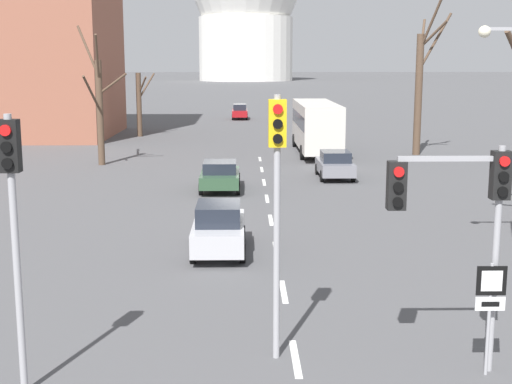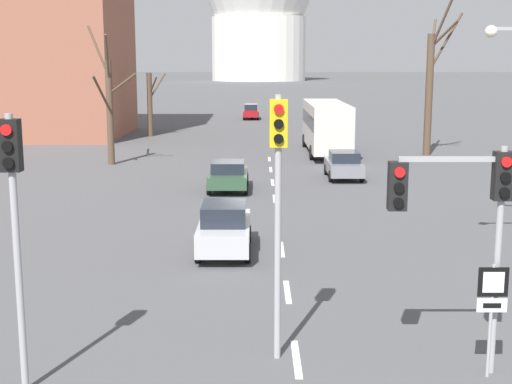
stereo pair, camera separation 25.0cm
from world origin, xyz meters
name	(u,v)px [view 1 (the left image)]	position (x,y,z in m)	size (l,w,h in m)	color
lane_stripe_1	(295,358)	(0.00, 6.58, 0.00)	(0.16, 2.00, 0.01)	silver
lane_stripe_2	(284,291)	(0.00, 11.08, 0.00)	(0.16, 2.00, 0.01)	silver
lane_stripe_3	(276,249)	(0.00, 15.58, 0.00)	(0.16, 2.00, 0.01)	silver
lane_stripe_4	(271,220)	(0.00, 20.08, 0.00)	(0.16, 2.00, 0.01)	silver
lane_stripe_5	(267,199)	(0.00, 24.58, 0.00)	(0.16, 2.00, 0.01)	silver
lane_stripe_6	(264,182)	(0.00, 29.08, 0.00)	(0.16, 2.00, 0.01)	silver
lane_stripe_7	(262,169)	(0.00, 33.58, 0.00)	(0.16, 2.00, 0.01)	silver
lane_stripe_8	(260,159)	(0.00, 38.08, 0.00)	(0.16, 2.00, 0.01)	silver
traffic_signal_near_right	(462,203)	(3.21, 5.92, 3.54)	(2.40, 0.34, 4.66)	#9E9EA3
traffic_signal_centre_tall	(277,179)	(-0.41, 6.65, 3.89)	(0.36, 0.34, 5.62)	#9E9EA3
traffic_signal_near_left	(13,203)	(-5.34, 5.10, 3.72)	(0.36, 0.34, 5.35)	#9E9EA3
route_sign_post	(490,300)	(3.81, 5.71, 1.59)	(0.60, 0.08, 2.34)	#9E9EA3
sedan_near_left	(240,111)	(-1.42, 70.30, 0.83)	(1.71, 4.36, 1.65)	maroon
sedan_near_right	(220,175)	(-2.23, 26.75, 0.76)	(1.95, 4.03, 1.46)	#2D4C33
sedan_mid_centre	(335,164)	(3.88, 30.35, 0.76)	(1.83, 4.00, 1.50)	slate
sedan_far_left	(219,228)	(-1.92, 15.18, 0.84)	(1.75, 4.08, 1.70)	#B7B7BC
city_bus	(316,124)	(3.92, 40.94, 2.05)	(2.66, 10.80, 3.48)	beige
bare_tree_left_near	(140,102)	(-9.76, 52.48, 2.85)	(1.52, 3.28, 5.31)	brown
bare_tree_right_near	(421,84)	(10.80, 40.08, 4.75)	(2.40, 3.60, 11.01)	brown
bare_tree_left_far	(99,105)	(-9.78, 35.61, 3.65)	(3.16, 3.60, 8.41)	brown
capitol_dome	(246,8)	(0.00, 224.74, 22.89)	(33.26, 33.26, 46.98)	silver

